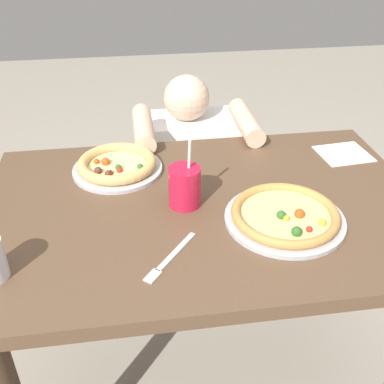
{
  "coord_description": "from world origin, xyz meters",
  "views": [
    {
      "loc": [
        -0.19,
        -1.05,
        1.48
      ],
      "look_at": [
        -0.04,
        0.02,
        0.78
      ],
      "focal_mm": 43.47,
      "sensor_mm": 36.0,
      "label": 1
    }
  ],
  "objects": [
    {
      "name": "diner_seated",
      "position": [
        0.04,
        0.67,
        0.39
      ],
      "size": [
        0.44,
        0.53,
        0.89
      ],
      "color": "#333847",
      "rests_on": "ground"
    },
    {
      "name": "ground_plane",
      "position": [
        0.0,
        0.0,
        0.0
      ],
      "size": [
        8.0,
        8.0,
        0.0
      ],
      "primitive_type": "plane",
      "color": "#9E9384"
    },
    {
      "name": "drink_cup_colored",
      "position": [
        -0.06,
        0.01,
        0.81
      ],
      "size": [
        0.09,
        0.09,
        0.2
      ],
      "color": "red",
      "rests_on": "dining_table"
    },
    {
      "name": "dining_table",
      "position": [
        0.0,
        0.0,
        0.63
      ],
      "size": [
        1.23,
        0.8,
        0.75
      ],
      "color": "brown",
      "rests_on": "ground"
    },
    {
      "name": "pizza_near",
      "position": [
        0.19,
        -0.11,
        0.77
      ],
      "size": [
        0.32,
        0.32,
        0.04
      ],
      "color": "#B7B7BC",
      "rests_on": "dining_table"
    },
    {
      "name": "fork",
      "position": [
        -0.12,
        -0.22,
        0.75
      ],
      "size": [
        0.14,
        0.17,
        0.0
      ],
      "color": "silver",
      "rests_on": "dining_table"
    },
    {
      "name": "pizza_far",
      "position": [
        -0.24,
        0.22,
        0.77
      ],
      "size": [
        0.28,
        0.28,
        0.04
      ],
      "color": "#B7B7BC",
      "rests_on": "dining_table"
    },
    {
      "name": "paper_napkin",
      "position": [
        0.5,
        0.22,
        0.75
      ],
      "size": [
        0.17,
        0.16,
        0.0
      ],
      "primitive_type": "cube",
      "rotation": [
        0.0,
        0.0,
        0.09
      ],
      "color": "white",
      "rests_on": "dining_table"
    }
  ]
}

